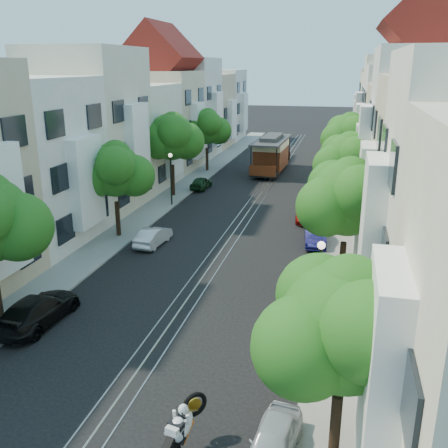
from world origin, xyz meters
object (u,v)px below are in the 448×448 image
Objects in this scene: sportbike_rider at (181,428)px; cable_car at (271,152)px; parked_car_e_near at (274,441)px; parked_car_w_far at (201,183)px; parked_car_w_mid at (153,236)px; tree_e_b at (348,200)px; lamp_east at (319,275)px; tree_w_d at (207,128)px; parked_car_w_near at (38,310)px; lamp_west at (171,171)px; tree_w_c at (172,138)px; tree_w_b at (115,172)px; tree_e_a at (346,331)px; parked_car_e_far at (311,213)px; parked_car_e_mid at (315,235)px; tree_e_c at (349,161)px; tree_e_d at (349,136)px.

sportbike_rider is 0.23× the size of cable_car.
parked_car_e_near is 0.94× the size of parked_car_w_far.
sportbike_rider is 2.69m from parked_car_e_near.
parked_car_w_mid is (-9.92, 16.03, 0.03)m from parked_car_e_near.
tree_e_b reaches higher than lamp_east.
parked_car_w_near is at bearing -87.37° from tree_w_d.
parked_car_e_near is at bearing -79.31° from cable_car.
lamp_east is 1.00× the size of lamp_west.
cable_car is (6.64, 12.16, -2.98)m from tree_w_c.
parked_car_e_near is (2.61, 0.53, -0.38)m from sportbike_rider.
tree_w_b is at bearing -103.84° from cable_car.
sportbike_rider is (-3.39, -7.49, -1.93)m from lamp_east.
parked_car_w_near reaches higher than parked_car_w_far.
parked_car_w_far is (1.54, -7.83, -4.04)m from tree_w_d.
cable_car reaches higher than sportbike_rider.
parked_car_w_mid is at bearing 128.80° from parked_car_e_near.
lamp_west is 1.26× the size of parked_car_w_far.
lamp_west is 16.23m from cable_car.
tree_e_b is 12.77m from parked_car_e_near.
parked_car_w_near is (-12.86, 5.43, -3.74)m from tree_e_a.
lamp_east reaches higher than parked_car_e_far.
lamp_east is 11.88m from parked_car_e_mid.
parked_car_w_near is (-12.86, -6.57, -4.07)m from tree_e_b.
lamp_east is (13.44, -20.98, -2.22)m from tree_w_c.
tree_w_b is 20.45m from sportbike_rider.
parked_car_w_near is (1.54, -22.57, -4.41)m from tree_w_c.
tree_e_c is 15.60m from tree_w_b.
tree_w_c is at bearing 66.78° from parked_car_w_far.
tree_e_c is 1.57× the size of lamp_east.
parked_car_e_near is (12.66, -27.93, -4.54)m from tree_w_c.
tree_e_c is 15.76m from parked_car_w_far.
tree_e_a reaches higher than lamp_west.
parked_car_w_far is at bearing -87.10° from parked_car_w_near.
tree_e_a is 0.92× the size of tree_e_d.
tree_e_c is 2.09× the size of parked_car_e_near.
tree_e_d is (0.00, 22.00, 0.13)m from tree_e_b.
cable_car is at bearing 105.59° from parked_car_e_near.
tree_e_c reaches higher than cable_car.
lamp_west is at bearing 122.54° from sportbike_rider.
tree_e_a is 22.28m from tree_w_b.
tree_e_d is 22.28m from tree_w_b.
tree_e_c is (-0.00, 11.00, -0.13)m from tree_e_b.
tree_e_a is at bearing -62.78° from tree_w_c.
cable_car is (-7.76, 6.16, -2.78)m from tree_e_d.
parked_car_e_mid reaches higher than parked_car_w_mid.
tree_w_d reaches higher than parked_car_w_far.
sportbike_rider is at bearing -60.09° from tree_w_b.
tree_w_d reaches higher than tree_w_b.
tree_e_c is 4.70m from parked_car_e_far.
parked_car_e_mid is 16.73m from parked_car_w_far.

